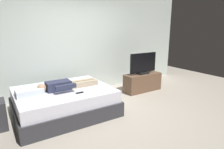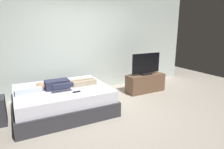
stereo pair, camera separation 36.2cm
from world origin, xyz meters
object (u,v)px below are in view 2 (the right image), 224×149
Objects in this scene: pillow at (28,90)px; person at (63,84)px; remote at (77,92)px; tv_stand at (145,83)px; bed at (63,100)px; tv at (146,64)px.

pillow is 0.38× the size of person.
remote reaches higher than tv_stand.
person is at bearing -173.67° from tv_stand.
pillow is (-0.66, 0.00, 0.34)m from bed.
remote is (0.18, -0.42, 0.29)m from bed.
pillow is at bearing -175.30° from tv.
person reaches higher than tv_stand.
bed is 0.54m from remote.
person is 1.43× the size of tv.
tv reaches higher than remote.
remote is 2.32m from tv_stand.
bed is 13.01× the size of remote.
tv is at bearing 16.84° from remote.
pillow is 0.69m from person.
bed is 4.07× the size of pillow.
person is (0.68, -0.01, 0.02)m from pillow.
tv is (2.38, 0.25, 0.52)m from bed.
tv is (0.00, 0.00, 0.53)m from tv_stand.
person is 2.39m from tv_stand.
remote is 0.14× the size of tv_stand.
tv_stand is at bearing 6.33° from person.
remote is (0.84, -0.42, -0.05)m from pillow.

